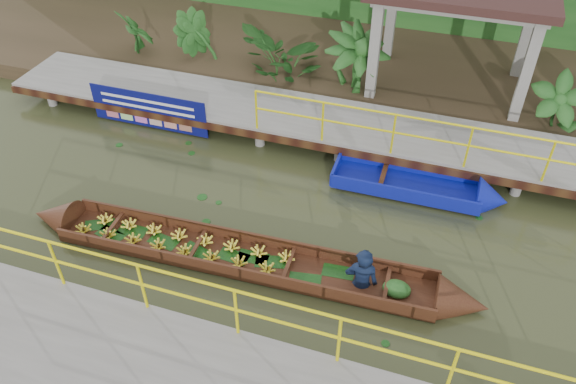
% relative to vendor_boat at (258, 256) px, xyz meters
% --- Properties ---
extents(ground, '(80.00, 80.00, 0.00)m').
position_rel_vendor_boat_xyz_m(ground, '(-0.38, 1.07, -0.25)').
color(ground, '#33371B').
rests_on(ground, ground).
extents(land_strip, '(30.00, 8.00, 0.45)m').
position_rel_vendor_boat_xyz_m(land_strip, '(-0.38, 8.57, -0.02)').
color(land_strip, '#312718').
rests_on(land_strip, ground).
extents(far_dock, '(16.00, 2.06, 1.66)m').
position_rel_vendor_boat_xyz_m(far_dock, '(-0.36, 4.50, 0.23)').
color(far_dock, slate).
rests_on(far_dock, ground).
extents(vendor_boat, '(9.16, 1.29, 2.10)m').
position_rel_vendor_boat_xyz_m(vendor_boat, '(0.00, 0.00, 0.00)').
color(vendor_boat, '#3C1C10').
rests_on(vendor_boat, ground).
extents(moored_blue_boat, '(3.78, 1.07, 0.90)m').
position_rel_vendor_boat_xyz_m(moored_blue_boat, '(3.21, 3.16, -0.09)').
color(moored_blue_boat, '#0E179C').
rests_on(moored_blue_boat, ground).
extents(blue_banner, '(3.16, 0.04, 0.99)m').
position_rel_vendor_boat_xyz_m(blue_banner, '(-4.25, 3.55, 0.31)').
color(blue_banner, '#0B0E5A').
rests_on(blue_banner, ground).
extents(tropical_plants, '(14.06, 1.06, 1.32)m').
position_rel_vendor_boat_xyz_m(tropical_plants, '(0.05, 6.37, 0.86)').
color(tropical_plants, '#174516').
rests_on(tropical_plants, ground).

